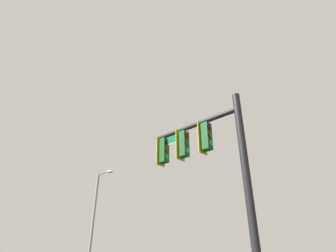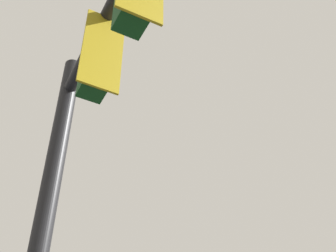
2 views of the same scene
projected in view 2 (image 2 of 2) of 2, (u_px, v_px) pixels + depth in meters
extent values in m
cube|color=gold|center=(103.00, 50.00, 5.79)|extent=(0.08, 0.52, 1.30)
cube|color=#144719|center=(97.00, 60.00, 5.92)|extent=(0.39, 0.36, 1.10)
cylinder|color=#144719|center=(101.00, 29.00, 6.31)|extent=(0.04, 0.04, 0.12)
cylinder|color=#340503|center=(94.00, 53.00, 6.27)|extent=(0.05, 0.22, 0.22)
cylinder|color=#392D05|center=(92.00, 70.00, 6.06)|extent=(0.05, 0.22, 0.22)
cylinder|color=green|center=(89.00, 89.00, 5.85)|extent=(0.05, 0.22, 0.22)
cylinder|color=#392D05|center=(127.00, 5.00, 5.28)|extent=(0.05, 0.22, 0.22)
cylinder|color=green|center=(125.00, 24.00, 5.07)|extent=(0.05, 0.22, 0.22)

